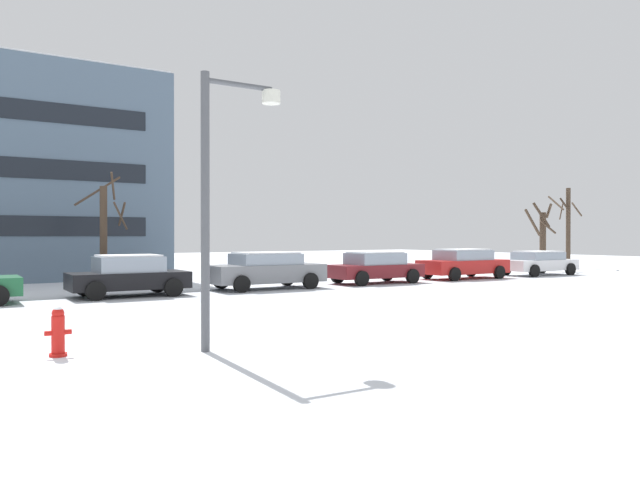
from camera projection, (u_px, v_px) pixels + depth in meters
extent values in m
cylinder|color=red|center=(58.00, 355.00, 10.67)|extent=(0.30, 0.30, 0.06)
cylinder|color=red|center=(58.00, 334.00, 10.67)|extent=(0.22, 0.22, 0.65)
sphere|color=red|center=(58.00, 313.00, 10.67)|extent=(0.21, 0.21, 0.21)
cylinder|color=red|center=(48.00, 333.00, 10.58)|extent=(0.12, 0.09, 0.09)
cylinder|color=red|center=(68.00, 332.00, 10.76)|extent=(0.12, 0.09, 0.09)
sphere|color=white|center=(58.00, 310.00, 10.67)|extent=(0.15, 0.15, 0.15)
cylinder|color=#4C4F54|center=(205.00, 212.00, 11.12)|extent=(0.16, 0.16, 5.08)
cylinder|color=#4C4F54|center=(239.00, 85.00, 11.46)|extent=(1.35, 0.10, 0.10)
cylinder|color=silver|center=(271.00, 97.00, 11.83)|extent=(0.36, 0.36, 0.25)
cube|color=black|center=(129.00, 280.00, 21.22)|extent=(3.98, 1.87, 0.58)
cube|color=#8C99A8|center=(129.00, 264.00, 21.22)|extent=(2.20, 1.70, 0.54)
cube|color=white|center=(129.00, 256.00, 21.22)|extent=(2.00, 1.57, 0.06)
cylinder|color=black|center=(157.00, 284.00, 22.69)|extent=(0.64, 0.23, 0.64)
cylinder|color=black|center=(173.00, 287.00, 21.11)|extent=(0.64, 0.23, 0.64)
cylinder|color=black|center=(84.00, 287.00, 21.34)|extent=(0.64, 0.23, 0.64)
cylinder|color=black|center=(96.00, 291.00, 19.76)|extent=(0.64, 0.23, 0.64)
cube|color=slate|center=(266.00, 273.00, 24.22)|extent=(4.58, 1.95, 0.70)
cube|color=#8C99A8|center=(266.00, 259.00, 24.22)|extent=(2.53, 1.78, 0.43)
cube|color=white|center=(266.00, 253.00, 24.22)|extent=(2.30, 1.64, 0.06)
cylinder|color=black|center=(287.00, 278.00, 25.83)|extent=(0.64, 0.23, 0.64)
cylinder|color=black|center=(310.00, 281.00, 24.18)|extent=(0.64, 0.23, 0.64)
cylinder|color=black|center=(221.00, 281.00, 24.27)|extent=(0.64, 0.23, 0.64)
cylinder|color=black|center=(242.00, 284.00, 22.62)|extent=(0.64, 0.23, 0.64)
cube|color=maroon|center=(375.00, 271.00, 27.08)|extent=(4.26, 1.84, 0.57)
cube|color=#8C99A8|center=(375.00, 259.00, 27.08)|extent=(2.35, 1.67, 0.51)
cube|color=white|center=(375.00, 252.00, 27.08)|extent=(2.14, 1.55, 0.06)
cylinder|color=black|center=(387.00, 274.00, 28.58)|extent=(0.64, 0.23, 0.64)
cylinder|color=black|center=(412.00, 276.00, 27.03)|extent=(0.64, 0.23, 0.64)
cylinder|color=black|center=(338.00, 276.00, 27.14)|extent=(0.64, 0.23, 0.64)
cylinder|color=black|center=(362.00, 278.00, 25.59)|extent=(0.64, 0.23, 0.64)
cube|color=red|center=(463.00, 267.00, 29.96)|extent=(4.59, 1.90, 0.65)
cube|color=#8C99A8|center=(463.00, 255.00, 29.95)|extent=(2.53, 1.73, 0.48)
cube|color=white|center=(463.00, 250.00, 29.95)|extent=(2.30, 1.60, 0.06)
cylinder|color=black|center=(471.00, 270.00, 31.54)|extent=(0.64, 0.23, 0.64)
cylinder|color=black|center=(499.00, 272.00, 29.93)|extent=(0.64, 0.23, 0.64)
cylinder|color=black|center=(427.00, 272.00, 29.98)|extent=(0.64, 0.23, 0.64)
cylinder|color=black|center=(455.00, 274.00, 28.38)|extent=(0.64, 0.23, 0.64)
cube|color=white|center=(538.00, 265.00, 32.70)|extent=(4.47, 1.86, 0.56)
cube|color=#8C99A8|center=(538.00, 256.00, 32.70)|extent=(2.47, 1.69, 0.40)
cube|color=white|center=(538.00, 252.00, 32.70)|extent=(2.25, 1.56, 0.06)
cylinder|color=black|center=(542.00, 268.00, 34.25)|extent=(0.64, 0.23, 0.64)
cylinder|color=black|center=(570.00, 269.00, 32.68)|extent=(0.64, 0.23, 0.64)
cylinder|color=black|center=(506.00, 269.00, 32.73)|extent=(0.64, 0.23, 0.64)
cylinder|color=black|center=(534.00, 271.00, 31.16)|extent=(0.64, 0.23, 0.64)
cylinder|color=#423326|center=(104.00, 238.00, 23.84)|extent=(0.28, 0.28, 4.04)
cylinder|color=#423326|center=(113.00, 186.00, 23.89)|extent=(0.37, 0.75, 1.05)
cylinder|color=#423326|center=(98.00, 191.00, 24.56)|extent=(1.82, 0.14, 1.27)
cylinder|color=#423326|center=(121.00, 216.00, 23.81)|extent=(0.86, 1.20, 1.05)
cylinder|color=#423326|center=(122.00, 214.00, 24.15)|extent=(0.23, 1.43, 0.90)
cylinder|color=#423326|center=(568.00, 228.00, 40.01)|extent=(0.29, 0.29, 5.23)
cylinder|color=#423326|center=(556.00, 203.00, 39.85)|extent=(0.80, 1.72, 1.04)
cylinder|color=#423326|center=(561.00, 211.00, 40.24)|extent=(0.88, 0.44, 1.10)
cylinder|color=#423326|center=(565.00, 205.00, 39.82)|extent=(0.12, 0.79, 0.96)
cylinder|color=#423326|center=(577.00, 209.00, 39.54)|extent=(1.24, 0.24, 0.88)
cylinder|color=#423326|center=(543.00, 242.00, 36.87)|extent=(0.38, 0.38, 3.51)
cylinder|color=#423326|center=(541.00, 215.00, 36.47)|extent=(0.61, 1.00, 1.53)
cylinder|color=#423326|center=(549.00, 211.00, 36.85)|extent=(0.59, 0.78, 0.86)
cylinder|color=#423326|center=(548.00, 227.00, 36.36)|extent=(1.08, 0.48, 0.85)
cylinder|color=#423326|center=(532.00, 222.00, 36.68)|extent=(0.62, 1.52, 1.65)
cube|color=slate|center=(3.00, 176.00, 30.34)|extent=(14.27, 9.18, 10.13)
cube|color=white|center=(3.00, 73.00, 30.31)|extent=(13.98, 9.00, 0.10)
cube|color=black|center=(14.00, 226.00, 26.47)|extent=(11.42, 0.04, 0.90)
cube|color=black|center=(14.00, 167.00, 26.45)|extent=(11.42, 0.04, 0.90)
cube|color=black|center=(14.00, 109.00, 26.43)|extent=(11.42, 0.04, 0.90)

